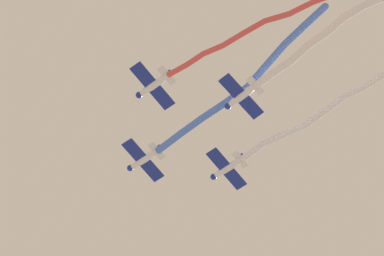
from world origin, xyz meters
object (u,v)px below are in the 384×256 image
airplane_lead (143,160)px  airplane_right_wing (227,168)px  airplane_slot (242,96)px  airplane_left_wing (153,85)px

airplane_lead → airplane_right_wing: (-9.72, -1.30, 0.30)m
airplane_right_wing → airplane_slot: bearing=135.0°
airplane_right_wing → airplane_slot: size_ratio=1.03×
airplane_lead → airplane_right_wing: size_ratio=1.01×
airplane_lead → airplane_slot: (-11.02, 8.42, -0.20)m
airplane_slot → airplane_right_wing: bearing=-41.5°
airplane_lead → airplane_right_wing: airplane_right_wing is taller
airplane_slot → airplane_lead: bearing=3.5°
airplane_left_wing → airplane_slot: (-9.73, -1.30, 0.20)m
airplane_lead → airplane_right_wing: bearing=-136.1°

